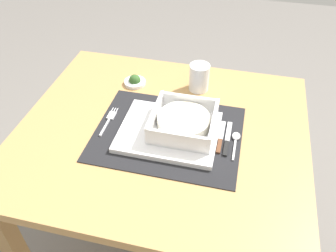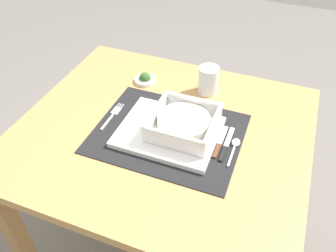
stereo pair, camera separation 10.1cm
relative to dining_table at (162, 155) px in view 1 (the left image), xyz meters
name	(u,v)px [view 1 (the left image)]	position (x,y,z in m)	size (l,w,h in m)	color
dining_table	(162,155)	(0.00, 0.00, 0.00)	(0.86, 0.76, 0.74)	#B2844C
placemat	(168,133)	(0.02, -0.01, 0.11)	(0.43, 0.34, 0.00)	black
serving_plate	(169,132)	(0.03, -0.02, 0.12)	(0.29, 0.23, 0.02)	white
porridge_bowl	(183,123)	(0.07, 0.00, 0.15)	(0.18, 0.18, 0.06)	white
fork	(110,119)	(-0.17, 0.00, 0.12)	(0.02, 0.13, 0.00)	silver
spoon	(236,139)	(0.22, 0.00, 0.12)	(0.02, 0.11, 0.01)	silver
butter_knife	(227,140)	(0.20, -0.01, 0.12)	(0.01, 0.14, 0.01)	black
bread_knife	(221,139)	(0.18, -0.01, 0.12)	(0.01, 0.14, 0.01)	#59331E
drinking_glass	(199,78)	(0.07, 0.23, 0.15)	(0.07, 0.07, 0.09)	white
condiment_saucer	(135,81)	(-0.15, 0.21, 0.12)	(0.07, 0.07, 0.04)	white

